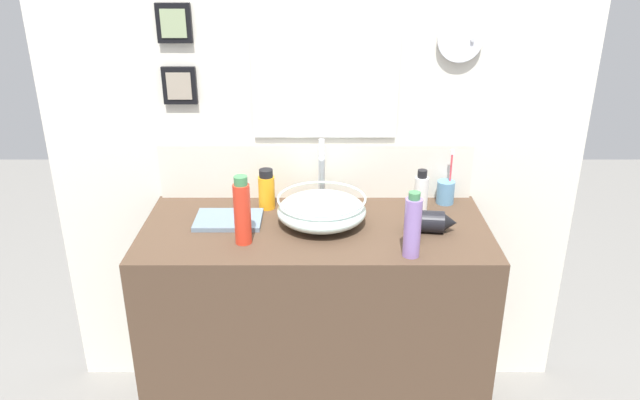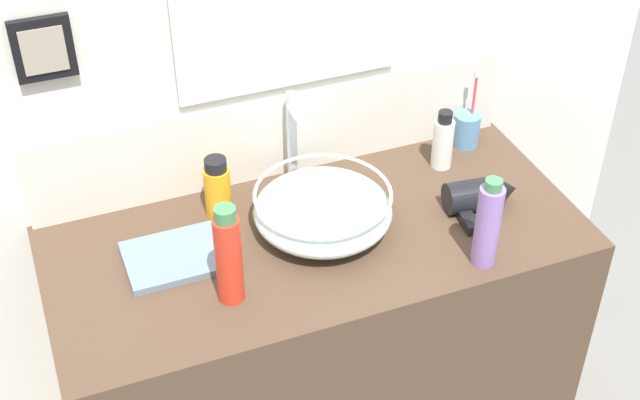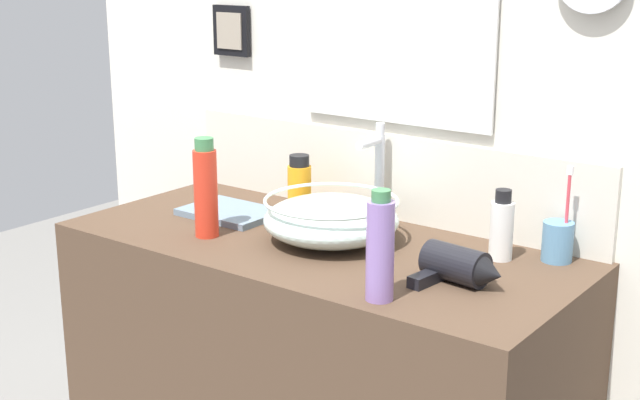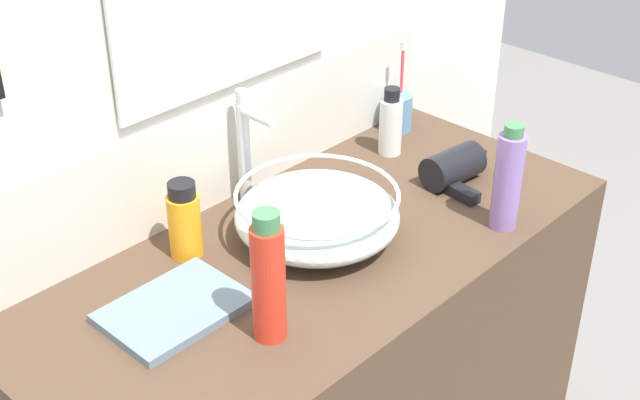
{
  "view_description": "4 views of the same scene",
  "coord_description": "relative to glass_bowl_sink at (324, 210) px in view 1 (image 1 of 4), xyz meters",
  "views": [
    {
      "loc": [
        0.02,
        -1.92,
        1.77
      ],
      "look_at": [
        0.01,
        0.0,
        0.93
      ],
      "focal_mm": 35.0,
      "sensor_mm": 36.0,
      "label": 1
    },
    {
      "loc": [
        -0.54,
        -1.4,
        2.1
      ],
      "look_at": [
        0.01,
        0.0,
        0.93
      ],
      "focal_mm": 50.0,
      "sensor_mm": 36.0,
      "label": 2
    },
    {
      "loc": [
        1.15,
        -1.52,
        1.47
      ],
      "look_at": [
        0.01,
        0.0,
        0.93
      ],
      "focal_mm": 50.0,
      "sensor_mm": 36.0,
      "label": 3
    },
    {
      "loc": [
        -0.98,
        -0.94,
        1.76
      ],
      "look_at": [
        0.01,
        0.0,
        0.93
      ],
      "focal_mm": 50.0,
      "sensor_mm": 36.0,
      "label": 4
    }
  ],
  "objects": [
    {
      "name": "soap_dispenser",
      "position": [
        0.28,
        -0.23,
        0.05
      ],
      "size": [
        0.05,
        0.05,
        0.21
      ],
      "color": "#8C6BB2",
      "rests_on": "vanity_counter"
    },
    {
      "name": "vanity_counter",
      "position": [
        -0.02,
        -0.02,
        -0.47
      ],
      "size": [
        1.19,
        0.53,
        0.83
      ],
      "primitive_type": "cube",
      "color": "#4C3828",
      "rests_on": "ground"
    },
    {
      "name": "toothbrush_cup",
      "position": [
        0.46,
        0.18,
        -0.01
      ],
      "size": [
        0.07,
        0.07,
        0.21
      ],
      "color": "#598CB2",
      "rests_on": "vanity_counter"
    },
    {
      "name": "spray_bottle",
      "position": [
        0.36,
        0.12,
        0.02
      ],
      "size": [
        0.05,
        0.05,
        0.15
      ],
      "color": "white",
      "rests_on": "vanity_counter"
    },
    {
      "name": "glass_bowl_sink",
      "position": [
        0.0,
        0.0,
        0.0
      ],
      "size": [
        0.31,
        0.31,
        0.1
      ],
      "color": "silver",
      "rests_on": "vanity_counter"
    },
    {
      "name": "hair_drier",
      "position": [
        0.36,
        -0.06,
        -0.02
      ],
      "size": [
        0.18,
        0.14,
        0.07
      ],
      "color": "black",
      "rests_on": "vanity_counter"
    },
    {
      "name": "faucet",
      "position": [
        0.0,
        0.19,
        0.08
      ],
      "size": [
        0.02,
        0.1,
        0.24
      ],
      "color": "silver",
      "rests_on": "vanity_counter"
    },
    {
      "name": "back_panel",
      "position": [
        -0.02,
        0.27,
        0.27
      ],
      "size": [
        1.99,
        0.1,
        2.32
      ],
      "color": "silver",
      "rests_on": "ground"
    },
    {
      "name": "hand_towel",
      "position": [
        -0.32,
        0.02,
        -0.05
      ],
      "size": [
        0.23,
        0.17,
        0.02
      ],
      "primitive_type": "cube",
      "color": "slate",
      "rests_on": "vanity_counter"
    },
    {
      "name": "shampoo_bottle",
      "position": [
        -0.2,
        0.14,
        0.02
      ],
      "size": [
        0.06,
        0.06,
        0.15
      ],
      "color": "orange",
      "rests_on": "vanity_counter"
    },
    {
      "name": "lotion_bottle",
      "position": [
        -0.25,
        -0.14,
        0.06
      ],
      "size": [
        0.05,
        0.05,
        0.23
      ],
      "color": "red",
      "rests_on": "vanity_counter"
    }
  ]
}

